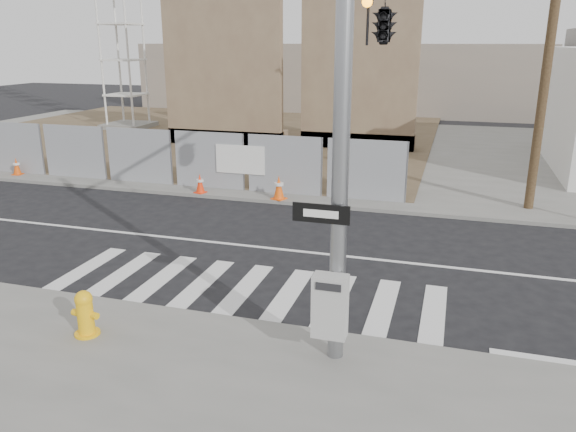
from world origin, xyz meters
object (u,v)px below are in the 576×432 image
(signal_pole, at_px, (372,61))
(traffic_cone_d, at_px, (279,188))
(traffic_cone_c, at_px, (200,183))
(traffic_cone_b, at_px, (17,166))
(fire_hydrant, at_px, (85,313))

(signal_pole, xyz_separation_m, traffic_cone_d, (-3.85, 6.27, -4.27))
(signal_pole, relative_size, traffic_cone_c, 10.39)
(traffic_cone_b, xyz_separation_m, traffic_cone_c, (8.12, -0.47, 0.00))
(signal_pole, bearing_deg, traffic_cone_c, 136.99)
(signal_pole, xyz_separation_m, traffic_cone_b, (-14.84, 6.74, -4.34))
(traffic_cone_c, bearing_deg, traffic_cone_b, 176.68)
(signal_pole, relative_size, fire_hydrant, 8.28)
(traffic_cone_b, bearing_deg, signal_pole, -24.42)
(signal_pole, relative_size, traffic_cone_b, 10.52)
(traffic_cone_c, xyz_separation_m, traffic_cone_d, (2.86, -0.00, 0.06))
(signal_pole, xyz_separation_m, traffic_cone_c, (-6.72, 6.27, -4.33))
(traffic_cone_c, height_order, traffic_cone_d, traffic_cone_d)
(traffic_cone_c, bearing_deg, signal_pole, -43.01)
(fire_hydrant, relative_size, traffic_cone_d, 1.06)
(traffic_cone_c, relative_size, traffic_cone_d, 0.84)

